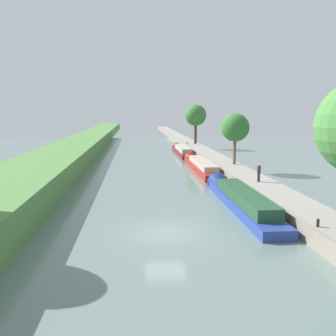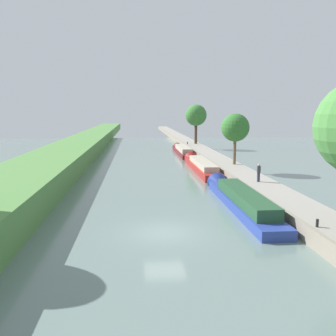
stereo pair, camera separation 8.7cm
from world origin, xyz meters
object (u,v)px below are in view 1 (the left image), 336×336
object	(u,v)px
narrowboat_maroon	(182,150)
mooring_bollard_far	(187,143)
narrowboat_red	(200,165)
person_walking	(259,172)
narrowboat_blue	(240,198)
mooring_bollard_near	(318,223)

from	to	relation	value
narrowboat_maroon	mooring_bollard_far	distance (m)	7.35
narrowboat_red	person_walking	world-z (taller)	person_walking
narrowboat_red	narrowboat_maroon	bearing A→B (deg)	90.27
narrowboat_blue	narrowboat_maroon	distance (m)	35.35
mooring_bollard_far	narrowboat_blue	bearing A→B (deg)	-92.60
narrowboat_maroon	person_walking	world-z (taller)	person_walking
narrowboat_blue	person_walking	bearing A→B (deg)	55.73
narrowboat_maroon	mooring_bollard_far	bearing A→B (deg)	74.90
mooring_bollard_near	mooring_bollard_far	bearing A→B (deg)	90.00
mooring_bollard_near	mooring_bollard_far	size ratio (longest dim) A/B	1.00
mooring_bollard_far	person_walking	bearing A→B (deg)	-88.34
person_walking	mooring_bollard_far	size ratio (longest dim) A/B	3.69
narrowboat_maroon	mooring_bollard_far	xyz separation A→B (m)	(1.91, 7.07, 0.66)
narrowboat_maroon	mooring_bollard_near	bearing A→B (deg)	-87.51
narrowboat_red	narrowboat_blue	bearing A→B (deg)	-90.33
mooring_bollard_near	narrowboat_blue	bearing A→B (deg)	102.73
narrowboat_red	mooring_bollard_near	size ratio (longest dim) A/B	37.07
narrowboat_blue	narrowboat_red	world-z (taller)	narrowboat_blue
narrowboat_blue	mooring_bollard_far	xyz separation A→B (m)	(1.93, 42.42, 0.64)
narrowboat_blue	mooring_bollard_near	xyz separation A→B (m)	(1.93, -8.53, 0.64)
narrowboat_red	mooring_bollard_far	world-z (taller)	mooring_bollard_far
mooring_bollard_far	mooring_bollard_near	bearing A→B (deg)	-90.00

